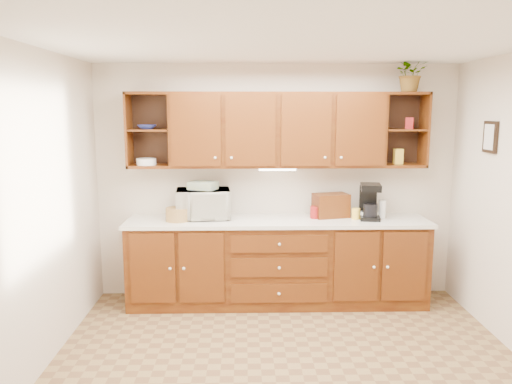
{
  "coord_description": "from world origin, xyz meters",
  "views": [
    {
      "loc": [
        -0.35,
        -3.79,
        2.11
      ],
      "look_at": [
        -0.24,
        1.15,
        1.29
      ],
      "focal_mm": 35.0,
      "sensor_mm": 36.0,
      "label": 1
    }
  ],
  "objects_px": {
    "microwave": "(203,204)",
    "potted_plant": "(411,73)",
    "coffee_maker": "(370,202)",
    "bread_box": "(331,205)"
  },
  "relations": [
    {
      "from": "microwave",
      "to": "potted_plant",
      "type": "xyz_separation_m",
      "value": [
        2.2,
        0.01,
        1.38
      ]
    },
    {
      "from": "microwave",
      "to": "potted_plant",
      "type": "height_order",
      "value": "potted_plant"
    },
    {
      "from": "coffee_maker",
      "to": "potted_plant",
      "type": "distance_m",
      "value": 1.42
    },
    {
      "from": "bread_box",
      "to": "coffee_maker",
      "type": "distance_m",
      "value": 0.42
    },
    {
      "from": "coffee_maker",
      "to": "potted_plant",
      "type": "height_order",
      "value": "potted_plant"
    },
    {
      "from": "microwave",
      "to": "bread_box",
      "type": "height_order",
      "value": "microwave"
    },
    {
      "from": "potted_plant",
      "to": "bread_box",
      "type": "bearing_deg",
      "value": 178.51
    },
    {
      "from": "coffee_maker",
      "to": "potted_plant",
      "type": "bearing_deg",
      "value": 21.38
    },
    {
      "from": "bread_box",
      "to": "potted_plant",
      "type": "distance_m",
      "value": 1.63
    },
    {
      "from": "coffee_maker",
      "to": "potted_plant",
      "type": "relative_size",
      "value": 1.0
    }
  ]
}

